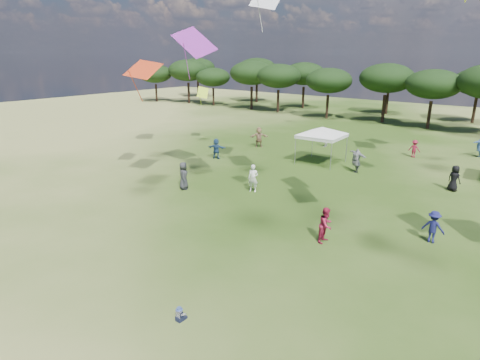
# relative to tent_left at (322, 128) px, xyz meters

# --- Properties ---
(ground) EXTENTS (140.00, 140.00, 0.00)m
(ground) POSITION_rel_tent_left_xyz_m (5.26, -22.85, -2.84)
(ground) COLOR #334F17
(ground) RESTS_ON ground
(tent_left) EXTENTS (6.56, 6.56, 3.26)m
(tent_left) POSITION_rel_tent_left_xyz_m (0.00, 0.00, 0.00)
(tent_left) COLOR gray
(tent_left) RESTS_ON ground
(toddler) EXTENTS (0.34, 0.38, 0.52)m
(toddler) POSITION_rel_tent_left_xyz_m (5.79, -21.14, -2.61)
(toddler) COLOR black
(toddler) RESTS_ON ground
(festival_crowd) EXTENTS (28.32, 24.54, 1.90)m
(festival_crowd) POSITION_rel_tent_left_xyz_m (4.05, -0.88, -1.96)
(festival_crowd) COLOR silver
(festival_crowd) RESTS_ON ground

